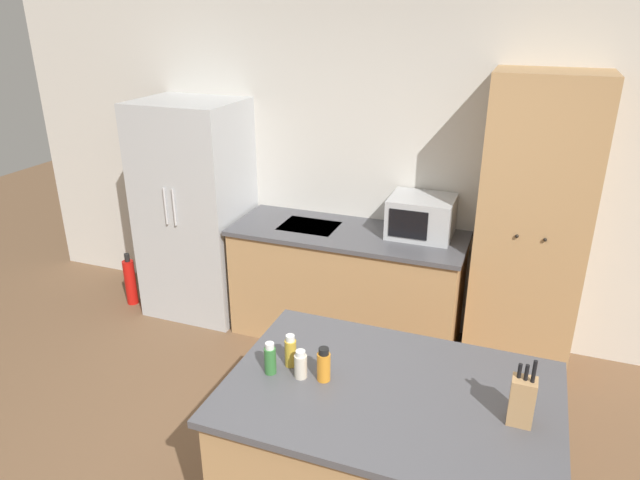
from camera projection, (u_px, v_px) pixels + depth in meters
wall_back at (412, 175)px, 4.43m from camera, size 7.20×0.06×2.60m
refrigerator at (196, 210)px, 4.82m from camera, size 0.83×0.71×1.83m
back_counter at (347, 283)px, 4.57m from camera, size 1.82×0.71×0.91m
pantry_cabinet at (531, 230)px, 3.97m from camera, size 0.73×0.54×2.14m
kitchen_island at (386, 469)px, 2.72m from camera, size 1.48×1.00×0.93m
microwave at (421, 216)px, 4.26m from camera, size 0.47×0.41×0.30m
knife_block at (522, 400)px, 2.31m from camera, size 0.10×0.08×0.31m
spice_bottle_tall_dark at (270, 359)px, 2.64m from camera, size 0.06×0.06×0.16m
spice_bottle_short_red at (291, 351)px, 2.69m from camera, size 0.06×0.06×0.16m
spice_bottle_amber_oil at (324, 365)px, 2.59m from camera, size 0.06×0.06×0.17m
spice_bottle_green_herb at (301, 365)px, 2.61m from camera, size 0.06×0.06×0.14m
fire_extinguisher at (130, 281)px, 5.13m from camera, size 0.10×0.10×0.49m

